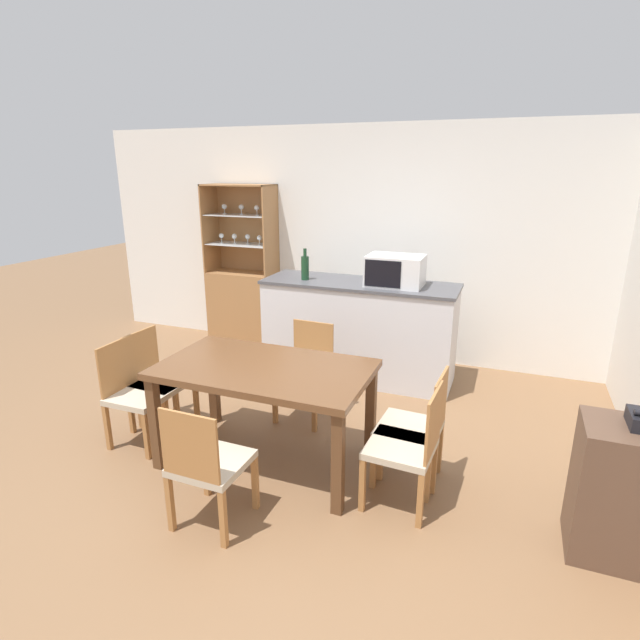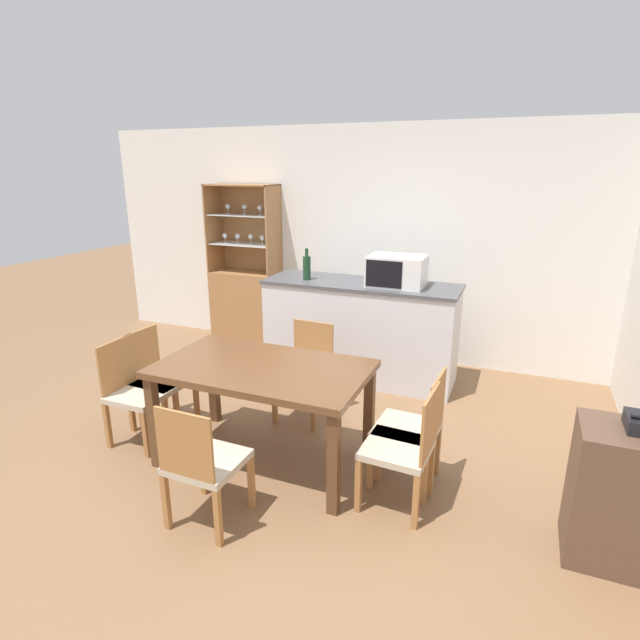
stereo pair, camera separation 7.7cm
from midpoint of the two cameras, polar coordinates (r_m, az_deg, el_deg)
ground_plane at (r=3.81m, az=-6.32°, el=-16.57°), size 18.00×18.00×0.00m
wall_back at (r=5.67m, az=6.11°, el=8.60°), size 6.80×0.06×2.55m
kitchen_counter at (r=5.12m, az=5.03°, el=-1.18°), size 1.95×0.65×1.01m
display_cabinet at (r=6.20m, az=-8.03°, el=2.67°), size 0.83×0.39×1.91m
dining_table at (r=3.60m, az=-5.96°, el=-6.57°), size 1.50×0.87×0.75m
dining_chair_head_near at (r=3.16m, az=-12.49°, el=-15.67°), size 0.42×0.42×0.82m
dining_chair_side_right_far at (r=3.50m, az=11.17°, el=-12.09°), size 0.43×0.43×0.82m
dining_chair_side_right_near at (r=3.28m, az=10.23°, el=-14.19°), size 0.43×0.43×0.82m
dining_chair_side_left_near at (r=4.19m, az=-19.82°, el=-7.76°), size 0.41×0.41×0.82m
dining_chair_side_left_far at (r=4.37m, az=-17.54°, el=-6.50°), size 0.43×0.43×0.82m
dining_chair_head_far at (r=4.32m, az=-1.12°, el=-5.91°), size 0.43×0.43×0.82m
microwave at (r=4.85m, az=9.21°, el=5.56°), size 0.53×0.39×0.29m
wine_bottle at (r=5.07m, az=-1.08°, el=6.06°), size 0.08×0.08×0.32m
side_cabinet at (r=3.32m, az=32.27°, el=-16.80°), size 0.57×0.40×0.79m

